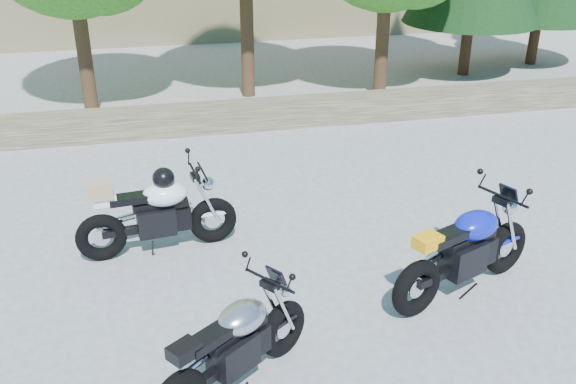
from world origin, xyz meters
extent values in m
plane|color=gray|center=(0.00, 0.00, 0.00)|extent=(90.00, 90.00, 0.00)
cube|color=#4A3C31|center=(0.00, 5.50, 0.25)|extent=(22.00, 0.55, 0.50)
cylinder|color=#382314|center=(-2.50, 7.20, 1.51)|extent=(0.28, 0.28, 3.02)
cylinder|color=#382314|center=(0.80, 7.60, 1.68)|extent=(0.28, 0.28, 3.36)
cylinder|color=#382314|center=(3.60, 7.00, 1.46)|extent=(0.28, 0.28, 2.91)
cylinder|color=#382314|center=(6.20, 8.20, 1.08)|extent=(0.26, 0.26, 2.16)
cylinder|color=#382314|center=(8.40, 8.80, 0.96)|extent=(0.26, 0.26, 1.92)
torus|color=black|center=(-0.30, -1.01, 0.28)|extent=(0.54, 0.45, 0.57)
cylinder|color=silver|center=(-0.30, -1.01, 0.28)|extent=(0.18, 0.14, 0.20)
cube|color=black|center=(-0.83, -1.40, 0.39)|extent=(0.50, 0.47, 0.32)
cube|color=black|center=(-0.78, -1.36, 0.59)|extent=(0.59, 0.48, 0.09)
ellipsoid|color=#A5A6AA|center=(-0.73, -1.33, 0.71)|extent=(0.61, 0.58, 0.27)
cube|color=black|center=(-1.05, -1.56, 0.71)|extent=(0.47, 0.42, 0.08)
cube|color=black|center=(-1.26, -1.71, 0.75)|extent=(0.31, 0.29, 0.12)
cylinder|color=black|center=(-0.45, -1.12, 0.91)|extent=(0.37, 0.49, 0.03)
sphere|color=silver|center=(-0.33, -1.03, 0.76)|extent=(0.16, 0.16, 0.16)
torus|color=black|center=(-0.70, 1.32, 0.30)|extent=(0.62, 0.22, 0.61)
torus|color=black|center=(-2.06, 1.16, 0.30)|extent=(0.62, 0.22, 0.61)
cylinder|color=silver|center=(-0.70, 1.32, 0.30)|extent=(0.21, 0.06, 0.21)
cylinder|color=silver|center=(-2.06, 1.16, 0.30)|extent=(0.21, 0.06, 0.21)
cube|color=black|center=(-1.40, 1.24, 0.42)|extent=(0.49, 0.33, 0.34)
cube|color=black|center=(-1.33, 1.25, 0.63)|extent=(0.68, 0.23, 0.10)
ellipsoid|color=white|center=(-1.27, 1.25, 0.76)|extent=(0.58, 0.43, 0.29)
cube|color=black|center=(-1.68, 1.21, 0.76)|extent=(0.50, 0.26, 0.09)
cube|color=white|center=(-1.97, 1.18, 0.80)|extent=(0.29, 0.22, 0.12)
cylinder|color=black|center=(-0.89, 1.30, 0.98)|extent=(0.10, 0.63, 0.03)
sphere|color=silver|center=(-0.74, 1.31, 0.82)|extent=(0.17, 0.17, 0.17)
ellipsoid|color=black|center=(-1.27, 1.25, 0.97)|extent=(0.30, 0.31, 0.25)
cube|color=tan|center=(-2.00, 1.17, 0.93)|extent=(0.31, 0.28, 0.19)
torus|color=black|center=(2.53, -0.15, 0.32)|extent=(0.66, 0.39, 0.64)
torus|color=black|center=(1.19, -0.70, 0.32)|extent=(0.66, 0.39, 0.64)
cylinder|color=silver|center=(2.53, -0.15, 0.32)|extent=(0.22, 0.12, 0.22)
cylinder|color=silver|center=(1.19, -0.70, 0.32)|extent=(0.22, 0.12, 0.22)
cube|color=black|center=(1.84, -0.43, 0.44)|extent=(0.56, 0.46, 0.36)
cube|color=black|center=(1.90, -0.40, 0.66)|extent=(0.71, 0.42, 0.10)
ellipsoid|color=#0C19B8|center=(1.97, -0.38, 0.80)|extent=(0.68, 0.58, 0.31)
cube|color=black|center=(1.56, -0.55, 0.80)|extent=(0.55, 0.40, 0.09)
cube|color=#FEA80D|center=(1.28, -0.66, 0.84)|extent=(0.34, 0.29, 0.13)
cylinder|color=black|center=(2.34, -0.22, 1.03)|extent=(0.28, 0.62, 0.03)
sphere|color=silver|center=(2.49, -0.16, 0.86)|extent=(0.18, 0.18, 0.18)
camera|label=1|loc=(-1.35, -5.88, 4.08)|focal=40.00mm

